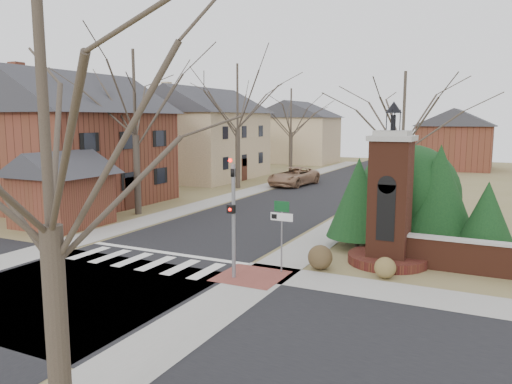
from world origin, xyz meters
The scene contains 29 objects.
ground centered at (0.00, 0.00, 0.00)m, with size 120.00×120.00×0.00m, color olive.
main_street centered at (0.00, 22.00, 0.01)m, with size 8.00×70.00×0.01m, color black.
cross_street centered at (0.00, -3.00, 0.01)m, with size 120.00×8.00×0.01m, color black.
crosswalk_zone centered at (0.00, 0.80, 0.01)m, with size 8.00×2.20×0.02m, color silver.
stop_bar centered at (0.00, 2.30, 0.01)m, with size 8.00×0.35×0.02m, color silver.
sidewalk_right_main centered at (5.20, 22.00, 0.01)m, with size 2.00×60.00×0.02m, color gray.
sidewalk_left centered at (-5.20, 22.00, 0.01)m, with size 2.00×60.00×0.02m, color gray.
curb_apron centered at (4.80, 1.00, 0.01)m, with size 2.40×2.40×0.02m, color brown.
traffic_signal_pole centered at (4.30, 0.57, 2.59)m, with size 0.28×0.41×4.50m.
sign_post centered at (5.59, 1.99, 1.95)m, with size 0.90×0.07×2.75m.
brick_gate_monument centered at (9.00, 4.99, 2.17)m, with size 3.20×3.20×6.47m.
house_brick_left centered at (-13.01, 9.99, 4.66)m, with size 9.80×11.80×9.42m.
house_stucco_left centered at (-13.50, 27.00, 4.59)m, with size 9.80×12.80×9.28m.
garage_left centered at (-8.52, 4.49, 2.24)m, with size 4.80×4.80×4.29m.
house_distant_left centered at (-12.01, 48.00, 4.25)m, with size 10.80×8.80×8.53m.
house_distant_right centered at (7.99, 47.99, 3.65)m, with size 8.80×8.80×7.30m.
evergreen_near centered at (7.20, 7.00, 2.30)m, with size 2.80×2.80×4.10m.
evergreen_mid centered at (10.50, 8.20, 2.60)m, with size 3.40×3.40×4.70m.
evergreen_far centered at (12.50, 7.20, 1.90)m, with size 2.40×2.40×3.30m.
evergreen_mass centered at (9.00, 9.50, 2.40)m, with size 4.80×4.80×4.80m, color black.
bare_tree_0 centered at (-7.00, 9.00, 7.70)m, with size 8.05×8.05×11.15m.
bare_tree_1 centered at (-7.00, 22.00, 8.03)m, with size 8.40×8.40×11.64m.
bare_tree_2 centered at (-7.50, 35.00, 7.03)m, with size 7.35×7.35×10.19m.
bare_tree_3 centered at (7.50, 16.00, 6.69)m, with size 7.00×7.00×9.70m.
bare_tree_4 centered at (6.00, -9.00, 6.35)m, with size 6.65×6.65×9.21m.
pickup_truck centered at (-3.40, 25.65, 0.81)m, with size 2.69×5.83×1.62m, color #9E7556.
distant_car centered at (3.40, 44.14, 0.73)m, with size 1.55×4.45×1.46m, color #2B2D32.
dry_shrub_left centered at (6.80, 3.00, 0.48)m, with size 0.96×0.96×0.96m, color #4D3C23.
dry_shrub_right centered at (9.30, 3.00, 0.39)m, with size 0.79×0.79×0.79m, color brown.
Camera 1 is at (12.82, -14.94, 5.78)m, focal length 35.00 mm.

